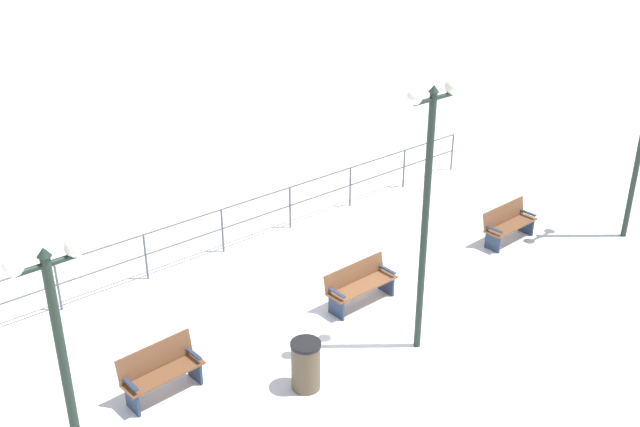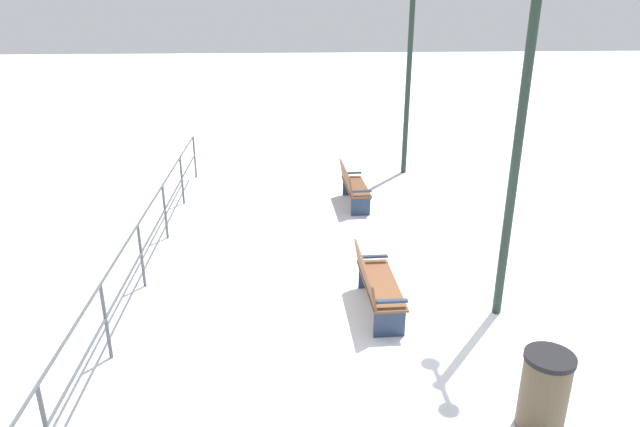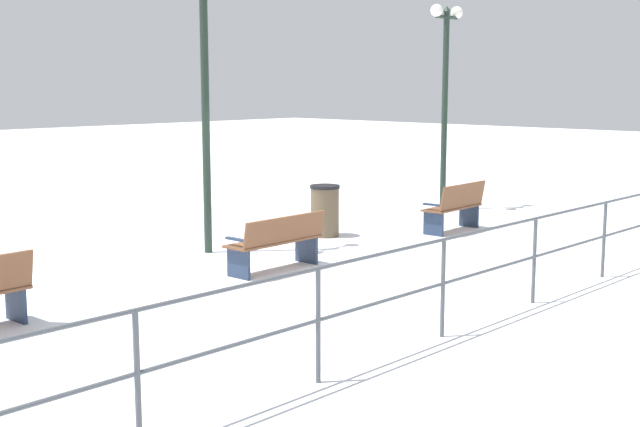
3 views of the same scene
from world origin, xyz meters
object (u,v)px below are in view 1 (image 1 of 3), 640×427
object	(u,v)px
bench_nearest	(161,371)
bench_second	(360,284)
bench_third	(508,223)
trash_bin	(306,365)
lamppost_near	(61,348)
lamppost_middle	(428,183)

from	to	relation	value
bench_nearest	bench_second	world-z (taller)	bench_nearest
bench_third	trash_bin	world-z (taller)	trash_bin
bench_nearest	trash_bin	distance (m)	2.55
lamppost_near	lamppost_middle	size ratio (longest dim) A/B	0.86
bench_nearest	lamppost_near	size ratio (longest dim) A/B	0.33
bench_third	trash_bin	bearing A→B (deg)	-82.01
lamppost_near	lamppost_middle	distance (m)	6.73
bench_second	lamppost_near	distance (m)	7.57
lamppost_middle	trash_bin	distance (m)	3.86
lamppost_near	bench_third	bearing A→B (deg)	98.29
bench_second	lamppost_near	world-z (taller)	lamppost_near
bench_nearest	trash_bin	bearing A→B (deg)	51.64
lamppost_middle	trash_bin	bearing A→B (deg)	-98.83
bench_third	bench_nearest	bearing A→B (deg)	-93.20
lamppost_near	trash_bin	distance (m)	4.97
bench_third	lamppost_middle	size ratio (longest dim) A/B	0.30
bench_second	lamppost_middle	bearing A→B (deg)	-6.58
bench_nearest	trash_bin	size ratio (longest dim) A/B	1.57
bench_second	lamppost_middle	distance (m)	3.52
bench_nearest	lamppost_middle	xyz separation A→B (m)	(1.86, 4.52, 2.96)
bench_second	bench_third	size ratio (longest dim) A/B	1.06
bench_nearest	bench_second	xyz separation A→B (m)	(-0.01, 4.69, -0.03)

